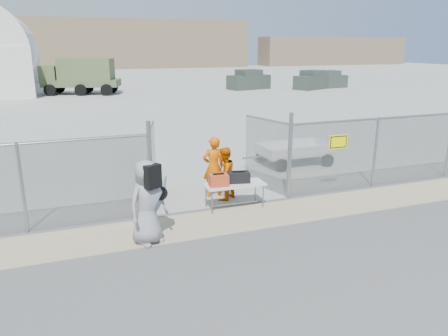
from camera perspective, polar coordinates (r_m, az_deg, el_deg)
name	(u,v)px	position (r m, az deg, el deg)	size (l,w,h in m)	color
ground	(254,234)	(10.44, 3.90, -8.64)	(160.00, 160.00, 0.00)	#3E3E3E
tarmac_inside	(97,86)	(50.97, -16.27, 10.30)	(160.00, 80.00, 0.01)	#A1A297
dirt_strip	(238,219)	(11.28, 1.80, -6.65)	(44.00, 1.60, 0.01)	tan
distant_hills	(106,44)	(87.10, -15.19, 15.36)	(140.00, 6.00, 9.00)	#7F684F
chain_link_fence	(224,168)	(11.80, 0.00, 0.00)	(40.00, 0.20, 2.20)	gray
folding_table	(234,196)	(11.92, 1.38, -3.63)	(1.64, 0.68, 0.70)	silver
orange_bag	(219,180)	(11.56, -0.71, -1.61)	(0.50, 0.33, 0.31)	#CC431F
black_duffel	(239,177)	(11.88, 1.93, -1.21)	(0.59, 0.35, 0.28)	black
security_worker_left	(213,167)	(12.66, -1.38, 0.14)	(0.65, 0.43, 1.79)	#DC5A01
security_worker_right	(224,174)	(12.41, 0.03, -0.78)	(0.75, 0.58, 1.54)	#DC5A01
visitor	(148,202)	(9.80, -9.96, -4.43)	(0.94, 0.61, 1.93)	gray
utility_trailer	(294,153)	(16.48, 9.17, 1.93)	(3.49, 1.80, 0.85)	silver
military_truck	(81,77)	(41.97, -18.16, 11.27)	(6.63, 2.45, 3.16)	#526138
parked_vehicle_near	(249,80)	(44.79, 3.24, 11.44)	(4.21, 1.91, 1.91)	#374037
parked_vehicle_mid	(328,79)	(47.51, 13.45, 11.19)	(3.84, 1.74, 1.74)	#374037
parked_vehicle_far	(312,80)	(45.67, 11.48, 11.20)	(4.07, 1.84, 1.84)	#374037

